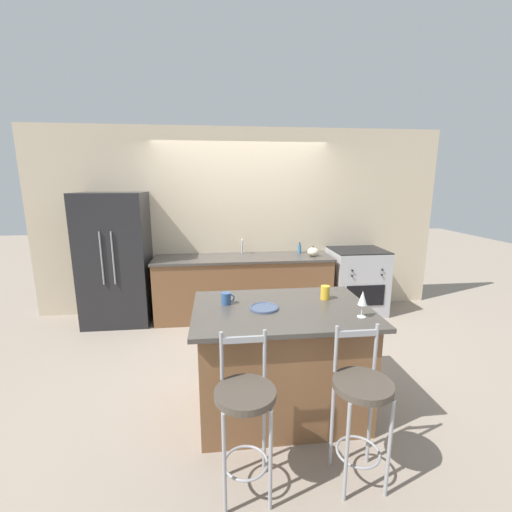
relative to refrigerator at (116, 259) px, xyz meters
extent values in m
plane|color=gray|center=(1.75, -0.38, -0.90)|extent=(18.00, 18.00, 0.00)
cube|color=beige|center=(1.75, 0.35, 0.45)|extent=(6.00, 0.07, 2.70)
cube|color=brown|center=(1.75, 0.01, -0.47)|extent=(2.48, 0.68, 0.86)
cube|color=#47423D|center=(1.75, 0.01, -0.03)|extent=(2.52, 0.71, 0.03)
cube|color=black|center=(1.75, 0.01, -0.01)|extent=(0.56, 0.36, 0.01)
cylinder|color=#ADAFB5|center=(1.75, 0.23, 0.10)|extent=(0.02, 0.02, 0.22)
cylinder|color=#ADAFB5|center=(1.75, 0.17, 0.20)|extent=(0.02, 0.12, 0.02)
cube|color=brown|center=(1.90, -2.15, -0.45)|extent=(1.32, 0.88, 0.90)
cube|color=#47423D|center=(1.90, -2.15, 0.01)|extent=(1.44, 1.00, 0.03)
cube|color=#232326|center=(0.00, 0.00, 0.00)|extent=(0.88, 0.66, 1.80)
cylinder|color=#939399|center=(-0.07, -0.35, 0.09)|extent=(0.02, 0.02, 0.68)
cylinder|color=#939399|center=(0.07, -0.35, 0.09)|extent=(0.02, 0.02, 0.68)
cube|color=#B7B7BC|center=(3.45, 0.00, -0.43)|extent=(0.78, 0.67, 0.94)
cube|color=black|center=(3.45, -0.35, -0.54)|extent=(0.56, 0.01, 0.30)
cube|color=black|center=(3.45, 0.00, 0.05)|extent=(0.78, 0.67, 0.02)
cylinder|color=black|center=(3.24, -0.35, -0.17)|extent=(0.03, 0.02, 0.03)
cylinder|color=black|center=(3.67, -0.35, -0.17)|extent=(0.03, 0.02, 0.03)
cylinder|color=black|center=(3.24, -0.35, -0.24)|extent=(0.03, 0.02, 0.03)
cylinder|color=black|center=(3.67, -0.35, -0.24)|extent=(0.03, 0.02, 0.03)
cylinder|color=#99999E|center=(1.40, -3.07, -0.56)|extent=(0.02, 0.02, 0.68)
cylinder|color=#99999E|center=(1.67, -3.07, -0.56)|extent=(0.02, 0.02, 0.68)
cylinder|color=#99999E|center=(1.40, -2.80, -0.56)|extent=(0.02, 0.02, 0.68)
cylinder|color=#99999E|center=(1.67, -2.80, -0.56)|extent=(0.02, 0.02, 0.68)
torus|color=#99999E|center=(1.53, -2.94, -0.68)|extent=(0.29, 0.29, 0.02)
cylinder|color=#4C4238|center=(1.53, -2.94, -0.20)|extent=(0.37, 0.37, 0.04)
cylinder|color=#99999E|center=(1.40, -2.80, -0.02)|extent=(0.02, 0.02, 0.32)
cylinder|color=#99999E|center=(1.67, -2.80, -0.02)|extent=(0.02, 0.02, 0.32)
cube|color=#99999E|center=(1.53, -2.80, 0.08)|extent=(0.27, 0.02, 0.04)
cylinder|color=#99999E|center=(2.13, -3.06, -0.56)|extent=(0.02, 0.02, 0.68)
cylinder|color=#99999E|center=(2.40, -3.06, -0.56)|extent=(0.02, 0.02, 0.68)
cylinder|color=#99999E|center=(2.13, -2.80, -0.56)|extent=(0.02, 0.02, 0.68)
cylinder|color=#99999E|center=(2.40, -2.80, -0.56)|extent=(0.02, 0.02, 0.68)
torus|color=#99999E|center=(2.27, -2.93, -0.68)|extent=(0.29, 0.29, 0.02)
cylinder|color=#4C4238|center=(2.27, -2.93, -0.20)|extent=(0.37, 0.37, 0.04)
cylinder|color=#99999E|center=(2.13, -2.80, -0.02)|extent=(0.02, 0.02, 0.32)
cylinder|color=#99999E|center=(2.40, -2.80, -0.02)|extent=(0.02, 0.02, 0.32)
cube|color=#99999E|center=(2.27, -2.80, 0.08)|extent=(0.27, 0.02, 0.04)
cylinder|color=#425170|center=(1.76, -2.16, 0.04)|extent=(0.24, 0.24, 0.01)
torus|color=#425170|center=(1.76, -2.16, 0.04)|extent=(0.23, 0.23, 0.01)
cylinder|color=white|center=(2.46, -2.41, 0.03)|extent=(0.07, 0.07, 0.00)
cylinder|color=white|center=(2.46, -2.41, 0.08)|extent=(0.01, 0.01, 0.09)
cone|color=white|center=(2.46, -2.41, 0.18)|extent=(0.07, 0.07, 0.11)
cylinder|color=#335689|center=(1.45, -2.02, 0.08)|extent=(0.08, 0.08, 0.10)
torus|color=#335689|center=(1.49, -2.02, 0.08)|extent=(0.07, 0.01, 0.07)
cylinder|color=gold|center=(2.31, -1.99, 0.09)|extent=(0.08, 0.08, 0.12)
ellipsoid|color=beige|center=(2.75, -0.07, 0.05)|extent=(0.16, 0.16, 0.12)
cylinder|color=brown|center=(2.75, -0.07, 0.13)|extent=(0.02, 0.02, 0.02)
cylinder|color=teal|center=(2.60, 0.15, 0.06)|extent=(0.05, 0.05, 0.13)
cylinder|color=black|center=(2.60, 0.15, 0.14)|extent=(0.02, 0.02, 0.03)
camera|label=1|loc=(1.39, -4.75, 1.04)|focal=24.00mm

